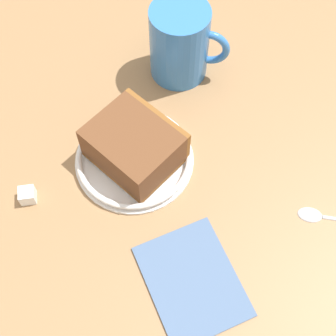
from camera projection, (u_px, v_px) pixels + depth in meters
The scene contains 7 objects.
ground_plane at pixel (164, 163), 64.18cm from camera, with size 122.28×122.28×3.47cm, color #936D47.
small_plate at pixel (134, 158), 61.71cm from camera, with size 15.30×15.30×1.55cm.
cake_slice at pixel (134, 145), 59.42cm from camera, with size 10.02×11.36×5.33cm.
tea_mug at pixel (180, 42), 64.76cm from camera, with size 8.52×9.88×10.88cm.
teaspoon at pixel (328, 217), 58.25cm from camera, with size 8.82×10.63×0.80cm.
folded_napkin at pixel (192, 281), 54.55cm from camera, with size 9.86×12.70×0.60cm, color slate.
sugar_cube at pixel (27, 195), 58.97cm from camera, with size 1.88×1.88×1.88cm, color white.
Camera 1 is at (-20.27, -23.88, 54.29)cm, focal length 51.58 mm.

